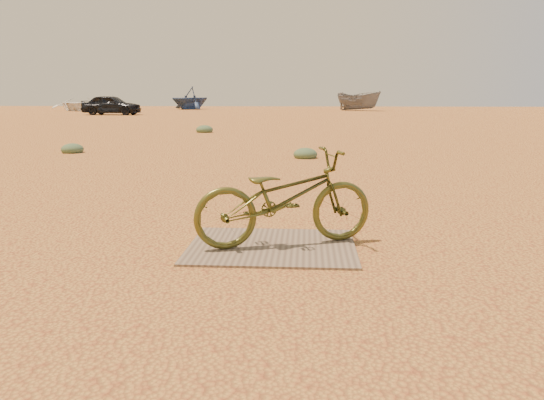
# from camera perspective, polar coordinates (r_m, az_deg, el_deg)

# --- Properties ---
(ground) EXTENTS (120.00, 120.00, 0.00)m
(ground) POSITION_cam_1_polar(r_m,az_deg,el_deg) (5.24, -2.71, -4.95)
(ground) COLOR #C28D3D
(ground) RESTS_ON ground
(plywood_board) EXTENTS (1.62, 1.30, 0.02)m
(plywood_board) POSITION_cam_1_polar(r_m,az_deg,el_deg) (5.19, -0.00, -5.00)
(plywood_board) COLOR #7B6851
(plywood_board) RESTS_ON ground
(bicycle) EXTENTS (1.87, 1.17, 0.93)m
(bicycle) POSITION_cam_1_polar(r_m,az_deg,el_deg) (5.11, 1.36, 0.25)
(bicycle) COLOR #4E4F1D
(bicycle) RESTS_ON plywood_board
(car) EXTENTS (4.23, 1.93, 1.41)m
(car) POSITION_cam_1_polar(r_m,az_deg,el_deg) (40.18, -16.89, 9.77)
(car) COLOR black
(car) RESTS_ON ground
(boat_near_left) EXTENTS (6.67, 6.72, 1.14)m
(boat_near_left) POSITION_cam_1_polar(r_m,az_deg,el_deg) (50.63, -19.87, 9.66)
(boat_near_left) COLOR silver
(boat_near_left) RESTS_ON ground
(boat_far_left) EXTENTS (5.43, 5.50, 2.19)m
(boat_far_left) POSITION_cam_1_polar(r_m,az_deg,el_deg) (52.80, -8.81, 10.80)
(boat_far_left) COLOR navy
(boat_far_left) RESTS_ON ground
(boat_mid_right) EXTENTS (4.55, 4.04, 1.72)m
(boat_mid_right) POSITION_cam_1_polar(r_m,az_deg,el_deg) (48.93, 9.30, 10.48)
(boat_mid_right) COLOR slate
(boat_mid_right) RESTS_ON ground
(kale_a) EXTENTS (0.56, 0.56, 0.31)m
(kale_a) POSITION_cam_1_polar(r_m,az_deg,el_deg) (14.49, -20.66, 4.79)
(kale_a) COLOR #56764F
(kale_a) RESTS_ON ground
(kale_b) EXTENTS (0.56, 0.56, 0.31)m
(kale_b) POSITION_cam_1_polar(r_m,az_deg,el_deg) (12.45, 3.61, 4.54)
(kale_b) COLOR #56764F
(kale_b) RESTS_ON ground
(kale_c) EXTENTS (0.66, 0.66, 0.36)m
(kale_c) POSITION_cam_1_polar(r_m,az_deg,el_deg) (20.98, -7.27, 7.23)
(kale_c) COLOR #56764F
(kale_c) RESTS_ON ground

